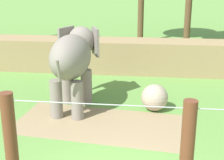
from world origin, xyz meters
name	(u,v)px	position (x,y,z in m)	size (l,w,h in m)	color
dirt_patch	(99,124)	(-0.86, 3.43, 0.00)	(6.02, 2.92, 0.01)	#937F5B
embankment_wall	(134,56)	(0.00, 10.23, 0.86)	(36.00, 1.80, 1.72)	#997F56
elephant	(73,59)	(-2.07, 4.89, 2.02)	(1.73, 4.12, 3.05)	gray
enrichment_ball	(155,98)	(1.11, 4.95, 0.53)	(1.05, 1.05, 1.05)	tan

